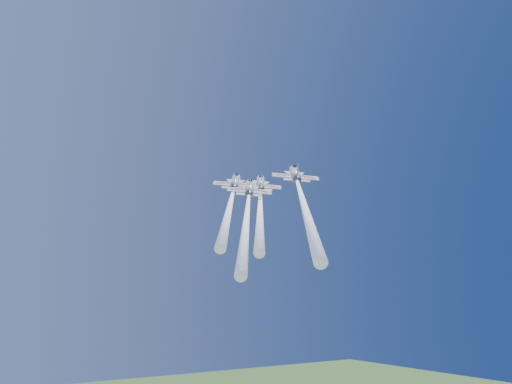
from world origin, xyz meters
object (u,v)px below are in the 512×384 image
jet_right (302,197)px  jet_lead (260,203)px  jet_left (231,201)px  jet_slot (247,212)px

jet_right → jet_lead: bearing=129.1°
jet_left → jet_slot: jet_left is taller
jet_right → jet_slot: size_ratio=1.13×
jet_right → jet_slot: bearing=-167.8°
jet_right → jet_left: bearing=150.2°
jet_lead → jet_right: 11.51m
jet_lead → jet_slot: (-8.07, -7.99, -3.27)m
jet_right → jet_slot: 10.51m
jet_lead → jet_right: size_ratio=0.85×
jet_slot → jet_lead: bearing=76.8°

